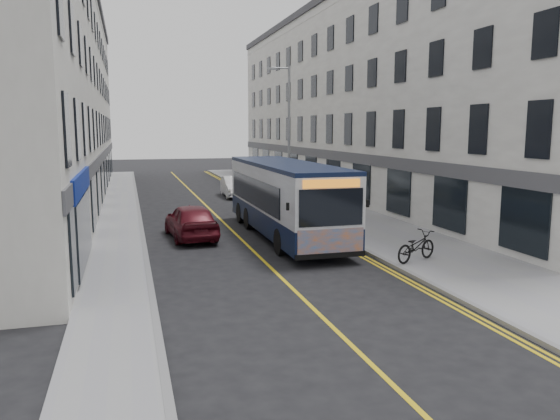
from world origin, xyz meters
TOP-DOWN VIEW (x-y plane):
  - ground at (0.00, 0.00)m, footprint 140.00×140.00m
  - pavement_east at (6.25, 12.00)m, footprint 4.50×64.00m
  - pavement_west at (-5.00, 12.00)m, footprint 2.00×64.00m
  - kerb_east at (4.00, 12.00)m, footprint 0.18×64.00m
  - kerb_west at (-4.00, 12.00)m, footprint 0.18×64.00m
  - road_centre_line at (0.00, 12.00)m, footprint 0.12×64.00m
  - road_dbl_yellow_inner at (3.55, 12.00)m, footprint 0.10×64.00m
  - road_dbl_yellow_outer at (3.75, 12.00)m, footprint 0.10×64.00m
  - terrace_east at (11.50, 21.00)m, footprint 6.00×46.00m
  - terrace_west at (-9.00, 21.00)m, footprint 6.00×46.00m
  - streetlamp at (4.17, 14.00)m, footprint 1.32×0.18m
  - city_bus at (1.94, 6.82)m, footprint 2.57×11.02m
  - bicycle at (4.92, 0.94)m, footprint 2.08×1.43m
  - pedestrian_near at (6.35, 11.02)m, footprint 0.66×0.51m
  - pedestrian_far at (6.15, 16.85)m, footprint 0.98×0.88m
  - car_white at (2.50, 21.13)m, footprint 1.62×4.26m
  - car_maroon at (-2.00, 7.57)m, footprint 2.10×4.53m

SIDE VIEW (x-z plane):
  - ground at x=0.00m, z-range 0.00..0.00m
  - road_centre_line at x=0.00m, z-range 0.00..0.01m
  - road_dbl_yellow_inner at x=3.55m, z-range 0.00..0.01m
  - road_dbl_yellow_outer at x=3.75m, z-range 0.00..0.01m
  - pavement_east at x=6.25m, z-range 0.00..0.12m
  - pavement_west at x=-5.00m, z-range 0.00..0.12m
  - kerb_east at x=4.00m, z-range 0.00..0.13m
  - kerb_west at x=-4.00m, z-range 0.00..0.13m
  - bicycle at x=4.92m, z-range 0.12..1.15m
  - car_white at x=2.50m, z-range 0.00..1.39m
  - car_maroon at x=-2.00m, z-range 0.00..1.50m
  - pedestrian_near at x=6.35m, z-range 0.12..1.73m
  - pedestrian_far at x=6.15m, z-range 0.12..1.78m
  - city_bus at x=1.94m, z-range 0.15..3.35m
  - streetlamp at x=4.17m, z-range 0.38..8.38m
  - terrace_east at x=11.50m, z-range 0.00..13.00m
  - terrace_west at x=-9.00m, z-range 0.00..13.00m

